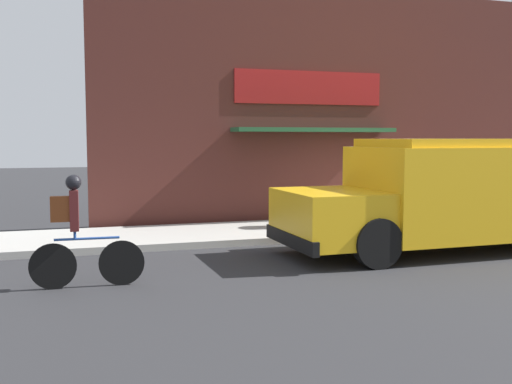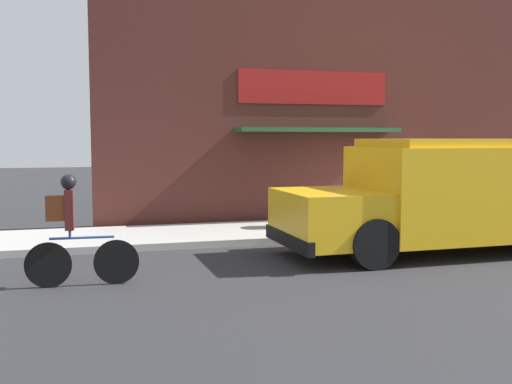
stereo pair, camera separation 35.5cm
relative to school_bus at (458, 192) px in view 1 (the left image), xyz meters
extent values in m
plane|color=#2B2B2D|center=(-0.39, 1.61, -1.12)|extent=(70.00, 70.00, 0.00)
cube|color=#ADAAA3|center=(-0.39, 2.88, -1.05)|extent=(28.00, 2.54, 0.14)
cube|color=#4C231E|center=(-0.39, 4.43, 1.84)|extent=(12.54, 0.18, 5.91)
cube|color=maroon|center=(-1.27, 4.32, 2.28)|extent=(3.90, 0.05, 0.82)
cube|color=#235633|center=(-1.27, 3.96, 1.23)|extent=(4.09, 0.76, 0.10)
cube|color=yellow|center=(0.45, 0.01, 0.02)|extent=(4.73, 2.27, 1.69)
cube|color=yellow|center=(-2.69, -0.04, -0.36)|extent=(1.61, 2.05, 0.93)
cube|color=yellow|center=(0.45, 0.01, 0.94)|extent=(4.35, 2.09, 0.15)
cube|color=black|center=(-3.44, -0.05, -0.72)|extent=(0.15, 2.16, 0.24)
cube|color=red|center=(-0.86, 1.34, 0.11)|extent=(0.03, 0.44, 0.44)
cylinder|color=black|center=(-2.30, 0.90, -0.70)|extent=(0.85, 0.27, 0.84)
cylinder|color=black|center=(-2.27, -0.97, -0.70)|extent=(0.85, 0.27, 0.84)
cylinder|color=black|center=(1.59, 0.96, -0.70)|extent=(0.85, 0.27, 0.84)
cylinder|color=black|center=(-6.39, -0.84, -0.79)|extent=(0.66, 0.07, 0.66)
cylinder|color=black|center=(-7.34, -0.79, -0.79)|extent=(0.66, 0.07, 0.66)
cylinder|color=#234793|center=(-6.87, -0.82, -0.41)|extent=(0.91, 0.08, 0.04)
cylinder|color=#234793|center=(-7.03, -0.81, -0.35)|extent=(0.04, 0.04, 0.12)
cube|color=#561E1E|center=(-7.03, -0.81, 0.00)|extent=(0.13, 0.21, 0.58)
sphere|color=black|center=(-7.03, -0.81, 0.41)|extent=(0.22, 0.22, 0.22)
cube|color=brown|center=(-7.22, -0.80, 0.03)|extent=(0.27, 0.15, 0.36)
cylinder|color=#38383D|center=(-2.26, 2.92, -0.58)|extent=(0.56, 0.56, 0.78)
cylinder|color=black|center=(-2.26, 2.92, -0.17)|extent=(0.57, 0.57, 0.04)
camera|label=1|loc=(-7.15, -9.64, 1.03)|focal=42.00mm
camera|label=2|loc=(-6.81, -9.74, 1.03)|focal=42.00mm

